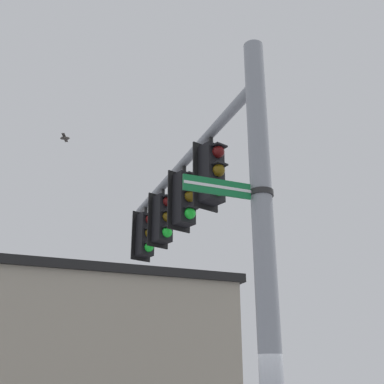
{
  "coord_description": "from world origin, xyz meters",
  "views": [
    {
      "loc": [
        4.65,
        4.35,
        2.15
      ],
      "look_at": [
        -0.73,
        -2.46,
        5.56
      ],
      "focal_mm": 46.15,
      "sensor_mm": 36.0,
      "label": 1
    }
  ],
  "objects_px": {
    "traffic_light_nearest_pole": "(212,173)",
    "traffic_light_arm_end": "(146,234)",
    "street_name_sign": "(243,191)",
    "bird_flying": "(65,138)",
    "traffic_light_mid_inner": "(185,198)",
    "traffic_light_mid_outer": "(163,218)"
  },
  "relations": [
    {
      "from": "traffic_light_mid_inner",
      "to": "traffic_light_arm_end",
      "type": "bearing_deg",
      "value": -106.64
    },
    {
      "from": "traffic_light_mid_outer",
      "to": "bird_flying",
      "type": "relative_size",
      "value": 3.65
    },
    {
      "from": "traffic_light_mid_inner",
      "to": "traffic_light_arm_end",
      "type": "distance_m",
      "value": 2.67
    },
    {
      "from": "street_name_sign",
      "to": "bird_flying",
      "type": "xyz_separation_m",
      "value": [
        -0.49,
        -7.5,
        4.05
      ]
    },
    {
      "from": "traffic_light_nearest_pole",
      "to": "traffic_light_mid_outer",
      "type": "relative_size",
      "value": 1.0
    },
    {
      "from": "traffic_light_mid_inner",
      "to": "street_name_sign",
      "type": "height_order",
      "value": "traffic_light_mid_inner"
    },
    {
      "from": "traffic_light_nearest_pole",
      "to": "traffic_light_arm_end",
      "type": "relative_size",
      "value": 1.0
    },
    {
      "from": "traffic_light_mid_outer",
      "to": "bird_flying",
      "type": "xyz_separation_m",
      "value": [
        1.02,
        -3.46,
        3.08
      ]
    },
    {
      "from": "street_name_sign",
      "to": "traffic_light_nearest_pole",
      "type": "bearing_deg",
      "value": -116.62
    },
    {
      "from": "traffic_light_arm_end",
      "to": "traffic_light_nearest_pole",
      "type": "bearing_deg",
      "value": 73.36
    },
    {
      "from": "street_name_sign",
      "to": "traffic_light_mid_inner",
      "type": "bearing_deg",
      "value": -112.17
    },
    {
      "from": "traffic_light_mid_outer",
      "to": "bird_flying",
      "type": "height_order",
      "value": "bird_flying"
    },
    {
      "from": "traffic_light_nearest_pole",
      "to": "bird_flying",
      "type": "xyz_separation_m",
      "value": [
        0.26,
        -6.02,
        3.08
      ]
    },
    {
      "from": "traffic_light_arm_end",
      "to": "street_name_sign",
      "type": "height_order",
      "value": "traffic_light_arm_end"
    },
    {
      "from": "traffic_light_mid_inner",
      "to": "street_name_sign",
      "type": "xyz_separation_m",
      "value": [
        1.13,
        2.76,
        -0.97
      ]
    },
    {
      "from": "traffic_light_mid_inner",
      "to": "traffic_light_mid_outer",
      "type": "xyz_separation_m",
      "value": [
        -0.38,
        -1.28,
        0.0
      ]
    },
    {
      "from": "traffic_light_nearest_pole",
      "to": "street_name_sign",
      "type": "bearing_deg",
      "value": 63.38
    },
    {
      "from": "traffic_light_nearest_pole",
      "to": "traffic_light_arm_end",
      "type": "bearing_deg",
      "value": -106.64
    },
    {
      "from": "street_name_sign",
      "to": "traffic_light_arm_end",
      "type": "bearing_deg",
      "value": -109.56
    },
    {
      "from": "traffic_light_nearest_pole",
      "to": "traffic_light_arm_end",
      "type": "xyz_separation_m",
      "value": [
        -1.15,
        -3.83,
        0.0
      ]
    },
    {
      "from": "traffic_light_nearest_pole",
      "to": "street_name_sign",
      "type": "height_order",
      "value": "traffic_light_nearest_pole"
    },
    {
      "from": "traffic_light_mid_outer",
      "to": "street_name_sign",
      "type": "height_order",
      "value": "traffic_light_mid_outer"
    }
  ]
}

